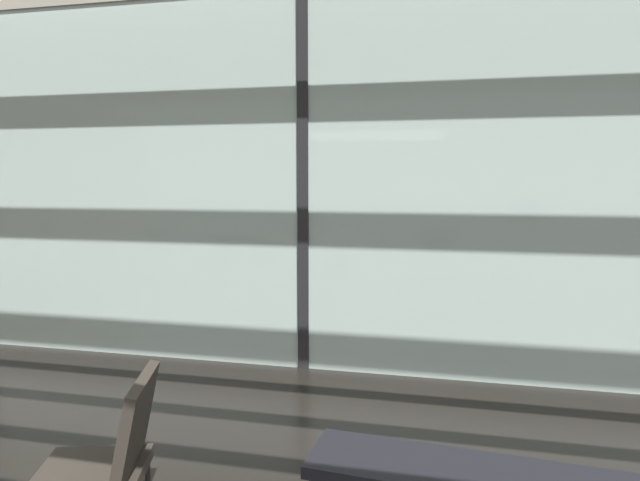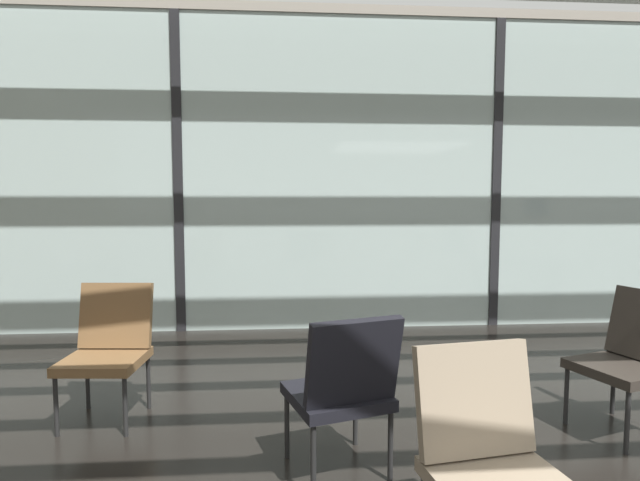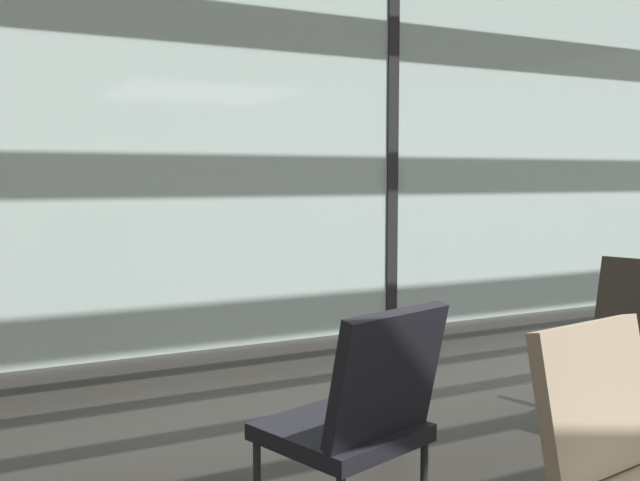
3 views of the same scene
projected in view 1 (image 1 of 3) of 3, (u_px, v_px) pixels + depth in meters
The scene contains 4 objects.
glass_curtain_wall at pixel (304, 185), 4.93m from camera, with size 14.00×0.08×3.40m, color #A3B7B2.
window_mullion_1 at pixel (304, 185), 4.93m from camera, with size 0.10×0.12×3.40m, color black.
parked_airplane at pixel (429, 173), 9.48m from camera, with size 12.51×3.68×3.68m.
lounge_chair_2 at pixel (109, 457), 2.52m from camera, with size 0.65×0.62×0.87m.
Camera 1 is at (1.23, 0.39, 1.78)m, focal length 30.60 mm.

